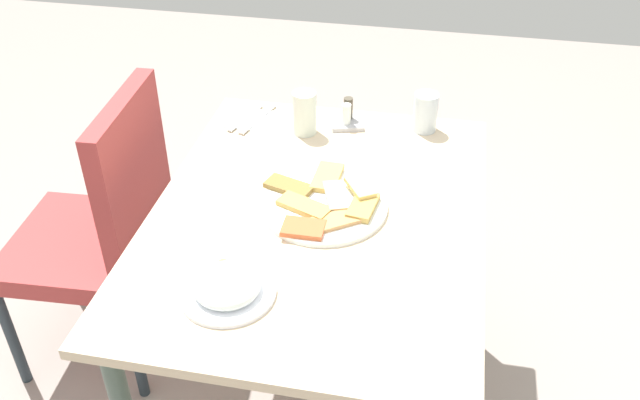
{
  "coord_description": "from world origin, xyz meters",
  "views": [
    {
      "loc": [
        -1.28,
        -0.26,
        1.71
      ],
      "look_at": [
        0.01,
        -0.0,
        0.76
      ],
      "focal_mm": 38.76,
      "sensor_mm": 36.0,
      "label": 1
    }
  ],
  "objects": [
    {
      "name": "dining_table",
      "position": [
        0.0,
        0.0,
        0.64
      ],
      "size": [
        1.03,
        0.78,
        0.73
      ],
      "color": "beige",
      "rests_on": "ground_plane"
    },
    {
      "name": "dining_chair",
      "position": [
        0.14,
        0.65,
        0.5
      ],
      "size": [
        0.44,
        0.45,
        0.89
      ],
      "color": "#A03434",
      "rests_on": "ground_plane"
    },
    {
      "name": "pide_platter",
      "position": [
        0.02,
        -0.01,
        0.74
      ],
      "size": [
        0.31,
        0.31,
        0.04
      ],
      "color": "white",
      "rests_on": "dining_table"
    },
    {
      "name": "salad_plate_greens",
      "position": [
        -0.31,
        0.13,
        0.75
      ],
      "size": [
        0.2,
        0.2,
        0.05
      ],
      "color": "white",
      "rests_on": "dining_table"
    },
    {
      "name": "soda_can",
      "position": [
        0.36,
        0.11,
        0.79
      ],
      "size": [
        0.09,
        0.09,
        0.12
      ],
      "primitive_type": "cylinder",
      "rotation": [
        0.0,
        0.0,
        5.65
      ],
      "color": "silver",
      "rests_on": "dining_table"
    },
    {
      "name": "drinking_glass",
      "position": [
        0.44,
        -0.22,
        0.79
      ],
      "size": [
        0.07,
        0.07,
        0.11
      ],
      "primitive_type": "cylinder",
      "color": "silver",
      "rests_on": "dining_table"
    },
    {
      "name": "paper_napkin",
      "position": [
        0.4,
        0.27,
        0.73
      ],
      "size": [
        0.13,
        0.13,
        0.0
      ],
      "primitive_type": "cube",
      "rotation": [
        0.0,
        0.0,
        -0.07
      ],
      "color": "white",
      "rests_on": "dining_table"
    },
    {
      "name": "fork",
      "position": [
        0.4,
        0.26,
        0.74
      ],
      "size": [
        0.18,
        0.07,
        0.0
      ],
      "primitive_type": "cube",
      "rotation": [
        0.0,
        0.0,
        -0.26
      ],
      "color": "silver",
      "rests_on": "paper_napkin"
    },
    {
      "name": "spoon",
      "position": [
        0.4,
        0.29,
        0.74
      ],
      "size": [
        0.17,
        0.06,
        0.0
      ],
      "primitive_type": "cube",
      "rotation": [
        0.0,
        0.0,
        -0.28
      ],
      "color": "silver",
      "rests_on": "paper_napkin"
    },
    {
      "name": "condiment_caddy",
      "position": [
        0.43,
        -0.0,
        0.75
      ],
      "size": [
        0.11,
        0.11,
        0.07
      ],
      "color": "#B2B2B7",
      "rests_on": "dining_table"
    }
  ]
}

